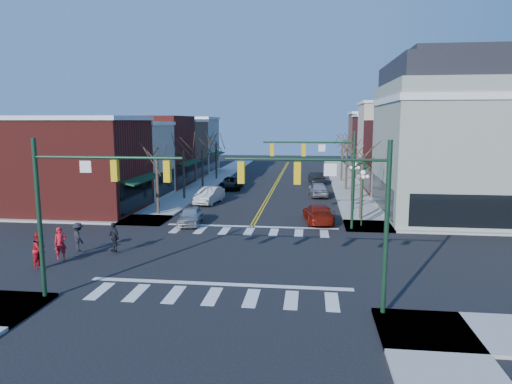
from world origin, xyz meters
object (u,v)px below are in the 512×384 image
(lamppost_corner, at_px, (362,188))
(car_right_mid, at_px, (318,189))
(car_left_near, at_px, (191,215))
(car_right_far, at_px, (316,178))
(pedestrian_dark_b, at_px, (78,237))
(lamppost_midblock, at_px, (354,178))
(pedestrian_dark_a, at_px, (114,237))
(victorian_corner, at_px, (457,136))
(pedestrian_red_a, at_px, (60,243))
(car_left_far, at_px, (231,183))
(car_left_mid, at_px, (209,195))
(car_right_near, at_px, (318,213))
(pedestrian_red_b, at_px, (40,250))

(lamppost_corner, relative_size, car_right_mid, 0.95)
(car_left_near, bearing_deg, lamppost_corner, -4.00)
(car_right_far, distance_m, pedestrian_dark_b, 36.14)
(lamppost_midblock, distance_m, pedestrian_dark_a, 21.84)
(victorian_corner, bearing_deg, car_left_near, -163.03)
(pedestrian_red_a, bearing_deg, car_left_far, 40.48)
(victorian_corner, bearing_deg, car_left_mid, 173.34)
(lamppost_corner, height_order, car_right_mid, lamppost_corner)
(lamppost_midblock, bearing_deg, car_right_far, 100.00)
(pedestrian_red_a, bearing_deg, lamppost_midblock, 3.67)
(lamppost_midblock, height_order, car_right_near, lamppost_midblock)
(pedestrian_red_b, bearing_deg, car_left_mid, -16.13)
(lamppost_corner, distance_m, car_left_near, 13.21)
(car_left_near, height_order, car_right_far, car_right_far)
(pedestrian_red_b, bearing_deg, lamppost_midblock, -48.00)
(car_left_near, bearing_deg, car_right_near, 4.48)
(pedestrian_red_b, distance_m, pedestrian_dark_a, 4.24)
(victorian_corner, distance_m, car_right_mid, 14.98)
(car_left_far, bearing_deg, pedestrian_red_b, -102.54)
(car_left_mid, relative_size, pedestrian_dark_b, 2.77)
(lamppost_corner, distance_m, car_right_mid, 14.34)
(pedestrian_red_b, height_order, pedestrian_dark_a, pedestrian_red_b)
(car_right_far, height_order, pedestrian_dark_a, pedestrian_dark_a)
(car_left_mid, height_order, pedestrian_red_a, pedestrian_red_a)
(lamppost_midblock, xyz_separation_m, car_left_near, (-13.00, -7.00, -2.27))
(lamppost_corner, relative_size, car_left_near, 1.06)
(lamppost_midblock, bearing_deg, car_left_mid, 171.40)
(lamppost_corner, distance_m, pedestrian_dark_b, 19.89)
(pedestrian_red_b, relative_size, pedestrian_dark_b, 1.09)
(pedestrian_red_a, distance_m, pedestrian_dark_b, 1.63)
(car_right_far, height_order, pedestrian_dark_b, pedestrian_dark_b)
(lamppost_corner, relative_size, pedestrian_red_b, 2.28)
(car_left_far, distance_m, car_right_mid, 10.95)
(car_left_far, distance_m, pedestrian_red_b, 30.71)
(car_left_near, distance_m, pedestrian_red_b, 12.66)
(lamppost_midblock, height_order, car_left_mid, lamppost_midblock)
(victorian_corner, height_order, pedestrian_dark_a, victorian_corner)
(victorian_corner, relative_size, car_right_far, 3.10)
(lamppost_corner, xyz_separation_m, pedestrian_dark_b, (-17.64, -8.98, -1.94))
(car_left_near, height_order, pedestrian_dark_b, pedestrian_dark_b)
(pedestrian_red_a, bearing_deg, car_left_mid, 37.38)
(victorian_corner, height_order, car_left_far, victorian_corner)
(car_left_mid, bearing_deg, victorian_corner, 1.09)
(victorian_corner, distance_m, car_left_mid, 22.81)
(car_right_mid, height_order, pedestrian_dark_b, pedestrian_dark_b)
(lamppost_corner, relative_size, lamppost_midblock, 1.00)
(lamppost_midblock, relative_size, car_left_mid, 0.90)
(car_left_far, distance_m, car_right_near, 19.56)
(car_left_near, distance_m, pedestrian_dark_a, 8.65)
(car_left_near, xyz_separation_m, car_right_near, (9.81, 1.85, 0.04))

